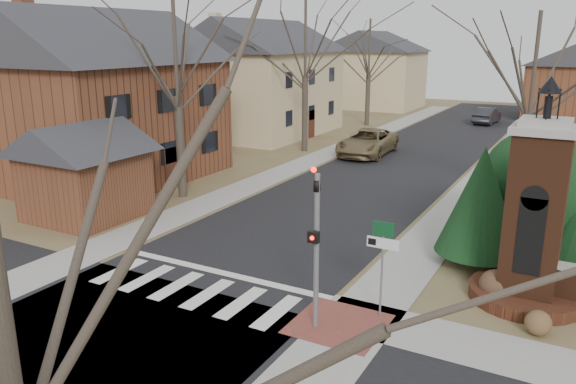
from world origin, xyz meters
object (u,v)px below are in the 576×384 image
Objects in this scene: sign_post at (382,250)px; brick_gate_monument at (533,230)px; pickup_truck at (367,142)px; traffic_signal_pole at (316,236)px; distant_car at (487,116)px.

sign_post is 4.55m from brick_gate_monument.
sign_post is 22.42m from pickup_truck.
brick_gate_monument is 1.07× the size of pickup_truck.
brick_gate_monument reaches higher than pickup_truck.
sign_post is at bearing 47.57° from traffic_signal_pole.
distant_car is (-2.70, 40.50, -1.86)m from traffic_signal_pole.
sign_post is 0.63× the size of distant_car.
brick_gate_monument is at bearing 41.42° from sign_post.
pickup_truck is at bearing 111.90° from sign_post.
brick_gate_monument is at bearing 105.95° from distant_car.
pickup_truck is (-7.06, 22.19, -1.75)m from traffic_signal_pole.
sign_post is 39.31m from distant_car.
sign_post is at bearing 100.20° from distant_car.
distant_car is (-3.99, 39.09, -1.23)m from sign_post.
distant_car is at bearing 93.81° from traffic_signal_pole.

